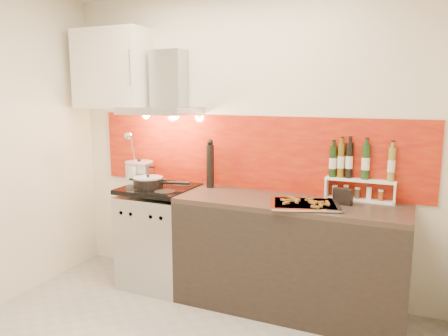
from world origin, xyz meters
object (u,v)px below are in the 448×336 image
at_px(pepper_mill, 210,164).
at_px(baking_tray, 305,204).
at_px(stock_pot, 139,172).
at_px(saute_pan, 149,182).
at_px(range_stove, 160,237).
at_px(counter, 289,256).

height_order(pepper_mill, baking_tray, pepper_mill).
xyz_separation_m(stock_pot, saute_pan, (0.22, -0.18, -0.05)).
height_order(stock_pot, saute_pan, stock_pot).
bearing_deg(saute_pan, stock_pot, 141.52).
relative_size(range_stove, baking_tray, 1.53).
bearing_deg(stock_pot, pepper_mill, 6.98).
bearing_deg(counter, baking_tray, -37.32).
bearing_deg(baking_tray, pepper_mill, 162.24).
bearing_deg(stock_pot, saute_pan, -38.48).
xyz_separation_m(pepper_mill, baking_tray, (0.93, -0.30, -0.19)).
height_order(counter, saute_pan, saute_pan).
relative_size(range_stove, counter, 0.51).
relative_size(pepper_mill, baking_tray, 0.73).
distance_m(range_stove, baking_tray, 1.43).
relative_size(stock_pot, saute_pan, 0.53).
distance_m(range_stove, stock_pot, 0.64).
relative_size(stock_pot, pepper_mill, 0.61).
bearing_deg(baking_tray, saute_pan, 178.56).
bearing_deg(pepper_mill, range_stove, -154.87).
bearing_deg(range_stove, stock_pot, 158.65).
height_order(range_stove, baking_tray, baking_tray).
bearing_deg(range_stove, baking_tray, -4.35).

